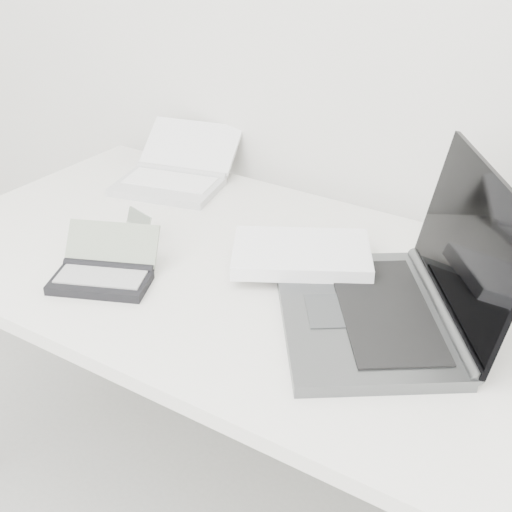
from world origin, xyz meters
The scene contains 5 objects.
desk centered at (0.00, 1.55, 0.68)m, with size 1.60×0.80×0.73m.
laptop_large centered at (0.19, 1.55, 0.78)m, with size 0.64×0.55×0.28m.
netbook_open_white centered at (-0.48, 1.81, 0.75)m, with size 0.32×0.36×0.11m.
pda_silver centered at (-0.36, 1.50, 0.74)m, with size 0.10×0.10×0.07m.
palmtop_charcoal centered at (-0.29, 1.35, 0.75)m, with size 0.24×0.23×0.09m.
Camera 1 is at (0.64, 0.49, 1.46)m, focal length 50.00 mm.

